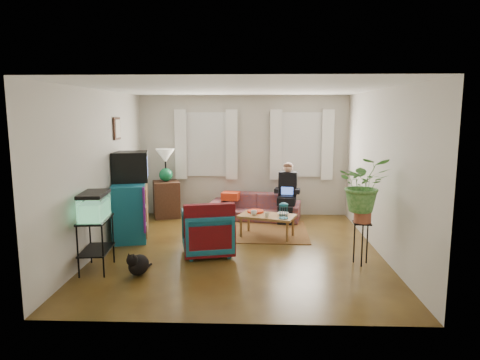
{
  "coord_description": "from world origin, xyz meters",
  "views": [
    {
      "loc": [
        0.25,
        -6.77,
        2.23
      ],
      "look_at": [
        0.0,
        0.4,
        1.1
      ],
      "focal_mm": 32.0,
      "sensor_mm": 36.0,
      "label": 1
    }
  ],
  "objects_px": {
    "side_table": "(167,199)",
    "armchair": "(207,230)",
    "aquarium_stand": "(96,245)",
    "coffee_table": "(267,226)",
    "plant_stand": "(361,243)",
    "dresser": "(130,210)",
    "sofa": "(255,202)"
  },
  "relations": [
    {
      "from": "sofa",
      "to": "dresser",
      "type": "bearing_deg",
      "value": -138.74
    },
    {
      "from": "sofa",
      "to": "aquarium_stand",
      "type": "height_order",
      "value": "aquarium_stand"
    },
    {
      "from": "side_table",
      "to": "plant_stand",
      "type": "distance_m",
      "value": 4.47
    },
    {
      "from": "side_table",
      "to": "aquarium_stand",
      "type": "height_order",
      "value": "side_table"
    },
    {
      "from": "aquarium_stand",
      "to": "side_table",
      "type": "bearing_deg",
      "value": 78.4
    },
    {
      "from": "armchair",
      "to": "coffee_table",
      "type": "bearing_deg",
      "value": -149.25
    },
    {
      "from": "dresser",
      "to": "aquarium_stand",
      "type": "height_order",
      "value": "dresser"
    },
    {
      "from": "sofa",
      "to": "dresser",
      "type": "relative_size",
      "value": 1.66
    },
    {
      "from": "armchair",
      "to": "plant_stand",
      "type": "bearing_deg",
      "value": 156.43
    },
    {
      "from": "sofa",
      "to": "side_table",
      "type": "distance_m",
      "value": 1.92
    },
    {
      "from": "coffee_table",
      "to": "dresser",
      "type": "bearing_deg",
      "value": -159.3
    },
    {
      "from": "sofa",
      "to": "armchair",
      "type": "height_order",
      "value": "armchair"
    },
    {
      "from": "plant_stand",
      "to": "dresser",
      "type": "bearing_deg",
      "value": 161.44
    },
    {
      "from": "dresser",
      "to": "aquarium_stand",
      "type": "xyz_separation_m",
      "value": [
        -0.01,
        -1.66,
        -0.13
      ]
    },
    {
      "from": "coffee_table",
      "to": "armchair",
      "type": "bearing_deg",
      "value": -116.69
    },
    {
      "from": "dresser",
      "to": "coffee_table",
      "type": "height_order",
      "value": "dresser"
    },
    {
      "from": "side_table",
      "to": "dresser",
      "type": "relative_size",
      "value": 0.7
    },
    {
      "from": "dresser",
      "to": "side_table",
      "type": "bearing_deg",
      "value": 64.72
    },
    {
      "from": "sofa",
      "to": "armchair",
      "type": "bearing_deg",
      "value": -98.88
    },
    {
      "from": "sofa",
      "to": "coffee_table",
      "type": "distance_m",
      "value": 1.32
    },
    {
      "from": "side_table",
      "to": "armchair",
      "type": "bearing_deg",
      "value": -64.46
    },
    {
      "from": "dresser",
      "to": "armchair",
      "type": "height_order",
      "value": "dresser"
    },
    {
      "from": "dresser",
      "to": "armchair",
      "type": "distance_m",
      "value": 1.73
    },
    {
      "from": "side_table",
      "to": "aquarium_stand",
      "type": "relative_size",
      "value": 1.04
    },
    {
      "from": "coffee_table",
      "to": "sofa",
      "type": "bearing_deg",
      "value": 118.12
    },
    {
      "from": "aquarium_stand",
      "to": "coffee_table",
      "type": "relative_size",
      "value": 0.76
    },
    {
      "from": "plant_stand",
      "to": "coffee_table",
      "type": "bearing_deg",
      "value": 134.77
    },
    {
      "from": "aquarium_stand",
      "to": "coffee_table",
      "type": "bearing_deg",
      "value": 29.71
    },
    {
      "from": "sofa",
      "to": "aquarium_stand",
      "type": "relative_size",
      "value": 2.47
    },
    {
      "from": "sofa",
      "to": "armchair",
      "type": "distance_m",
      "value": 2.38
    },
    {
      "from": "sofa",
      "to": "aquarium_stand",
      "type": "distance_m",
      "value": 3.78
    },
    {
      "from": "dresser",
      "to": "sofa",
      "type": "bearing_deg",
      "value": 18.67
    }
  ]
}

